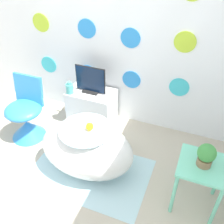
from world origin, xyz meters
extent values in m
cube|color=white|center=(0.00, 1.83, 1.30)|extent=(4.21, 0.04, 2.60)
cylinder|color=#3DC6D6|center=(-0.84, 1.80, 0.59)|extent=(0.23, 0.01, 0.23)
cylinder|color=#2D8CE0|center=(-0.26, 1.80, 0.57)|extent=(0.23, 0.01, 0.23)
cylinder|color=#2D8CE0|center=(0.32, 1.80, 0.60)|extent=(0.23, 0.01, 0.23)
cylinder|color=#3DC6D6|center=(0.88, 1.80, 0.62)|extent=(0.23, 0.01, 0.23)
cylinder|color=#B2D633|center=(-0.85, 1.80, 1.14)|extent=(0.23, 0.01, 0.23)
cylinder|color=#2D8CE0|center=(-0.24, 1.80, 1.15)|extent=(0.23, 0.01, 0.23)
cylinder|color=#2D8CE0|center=(0.28, 1.80, 1.11)|extent=(0.23, 0.01, 0.23)
cylinder|color=#B2D633|center=(0.86, 1.80, 1.15)|extent=(0.23, 0.01, 0.23)
cube|color=silver|center=(0.22, 0.80, 0.00)|extent=(1.22, 0.81, 0.01)
ellipsoid|color=white|center=(0.17, 0.85, 0.28)|extent=(0.97, 0.63, 0.56)
cylinder|color=#B2DBEA|center=(0.17, 0.85, 0.54)|extent=(0.52, 0.52, 0.01)
sphere|color=yellow|center=(0.22, 0.84, 0.60)|extent=(0.08, 0.08, 0.08)
sphere|color=yellow|center=(0.22, 0.83, 0.62)|extent=(0.05, 0.05, 0.05)
cone|color=orange|center=(0.22, 0.81, 0.62)|extent=(0.02, 0.02, 0.02)
cone|color=#338CE0|center=(-0.73, 1.04, 0.11)|extent=(0.41, 0.41, 0.21)
ellipsoid|color=#338CE0|center=(-0.73, 1.04, 0.39)|extent=(0.43, 0.43, 0.15)
cube|color=#338CE0|center=(-0.73, 1.20, 0.57)|extent=(0.36, 0.09, 0.36)
cube|color=silver|center=(-0.13, 1.60, 0.22)|extent=(0.57, 0.36, 0.45)
cube|color=white|center=(-0.13, 1.43, 0.30)|extent=(0.49, 0.01, 0.13)
cube|color=black|center=(-0.13, 1.60, 0.46)|extent=(0.20, 0.12, 0.02)
cube|color=black|center=(-0.13, 1.61, 0.62)|extent=(0.38, 0.01, 0.33)
cube|color=#0F1E38|center=(-0.13, 1.60, 0.62)|extent=(0.36, 0.01, 0.31)
cylinder|color=#51B2AD|center=(-0.35, 1.49, 0.51)|extent=(0.09, 0.09, 0.12)
cylinder|color=#51B2AD|center=(-0.35, 1.49, 0.58)|extent=(0.05, 0.05, 0.03)
cube|color=#72D8B7|center=(1.27, 0.82, 0.51)|extent=(0.40, 0.39, 0.02)
cylinder|color=#72D8B7|center=(1.09, 0.65, 0.25)|extent=(0.03, 0.03, 0.50)
cylinder|color=#72D8B7|center=(1.44, 0.65, 0.25)|extent=(0.03, 0.03, 0.50)
cylinder|color=#72D8B7|center=(1.09, 0.99, 0.25)|extent=(0.03, 0.03, 0.50)
cylinder|color=#72D8B7|center=(1.44, 0.99, 0.25)|extent=(0.03, 0.03, 0.50)
cylinder|color=#8C6B4C|center=(1.27, 0.82, 0.56)|extent=(0.12, 0.12, 0.07)
sphere|color=#3D8E42|center=(1.27, 0.82, 0.66)|extent=(0.15, 0.15, 0.15)
camera|label=1|loc=(1.10, -0.82, 2.18)|focal=42.00mm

